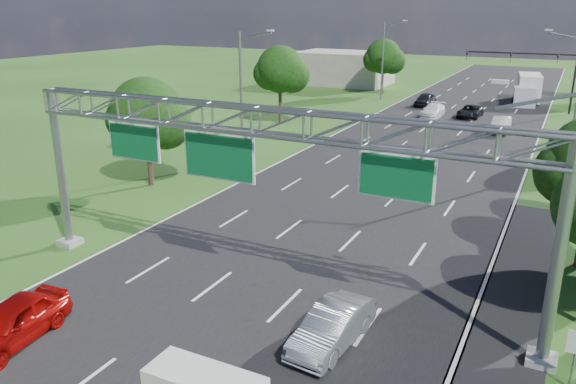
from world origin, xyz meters
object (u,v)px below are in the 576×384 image
Objects in this scene: sign_gantry at (257,136)px; traffic_signal at (542,67)px; silver_sedan at (332,327)px; box_truck at (528,89)px; red_coupe at (12,322)px; regulatory_sign at (576,348)px.

sign_gantry is 1.92× the size of traffic_signal.
box_truck is (1.28, 61.76, 0.94)m from silver_sedan.
red_coupe is (-13.37, -60.33, -4.37)m from traffic_signal.
sign_gantry is 11.19× the size of regulatory_sign.
box_truck is at bearing 96.15° from regulatory_sign.
traffic_signal is (7.15, 53.00, -1.72)m from sign_gantry.
sign_gantry is 13.25m from regulatory_sign.
sign_gantry is 5.30× the size of silver_sedan.
box_truck is (11.76, 66.89, 0.87)m from red_coupe.
box_truck is (5.54, 59.56, -5.22)m from sign_gantry.
red_coupe reaches higher than silver_sedan.
traffic_signal is at bearing -83.87° from box_truck.
box_truck is (-6.53, 60.58, 0.16)m from regulatory_sign.
regulatory_sign is at bearing -4.83° from sign_gantry.
silver_sedan is (10.48, 5.13, -0.07)m from red_coupe.
regulatory_sign is 0.45× the size of red_coupe.
sign_gantry is at bearing 157.99° from silver_sedan.
regulatory_sign is 19.36m from red_coupe.
traffic_signal is at bearing 95.20° from regulatory_sign.
silver_sedan is at bearing -92.99° from traffic_signal.
silver_sedan is at bearing -98.81° from box_truck.
traffic_signal is 2.61× the size of red_coupe.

